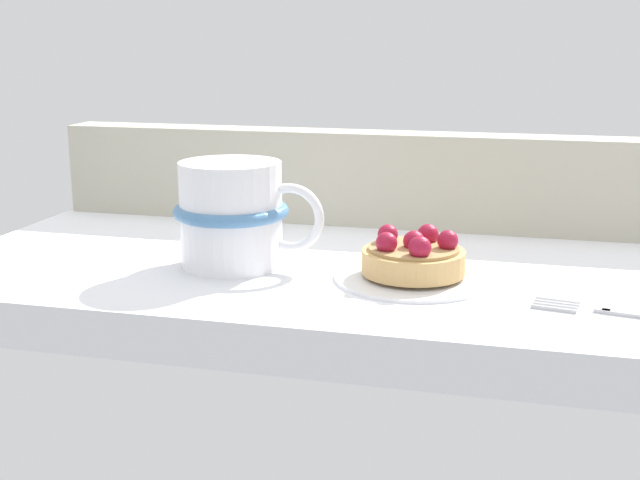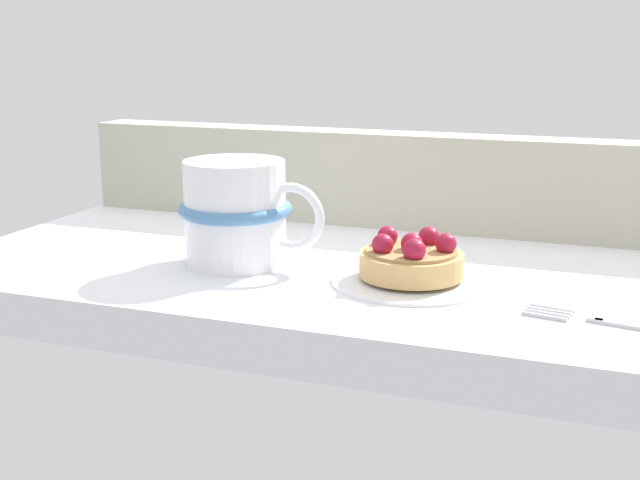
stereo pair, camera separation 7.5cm
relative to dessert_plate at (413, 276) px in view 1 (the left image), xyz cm
name	(u,v)px [view 1 (the left image)]	position (x,y,z in cm)	size (l,w,h in cm)	color
ground_plane	(386,284)	(-3.16, 4.54, -2.28)	(83.65, 38.17, 3.97)	white
window_rail_back	(413,180)	(-3.16, 21.10, 4.90)	(81.98, 5.05, 10.39)	#B2AD99
dessert_plate	(413,276)	(0.00, 0.00, 0.00)	(13.85, 13.85, 0.63)	white
raspberry_tart	(414,257)	(0.01, -0.01, 1.80)	(9.04, 9.04, 3.97)	tan
coffee_mug	(233,214)	(-16.78, 0.42, 4.63)	(14.13, 10.62, 9.75)	white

